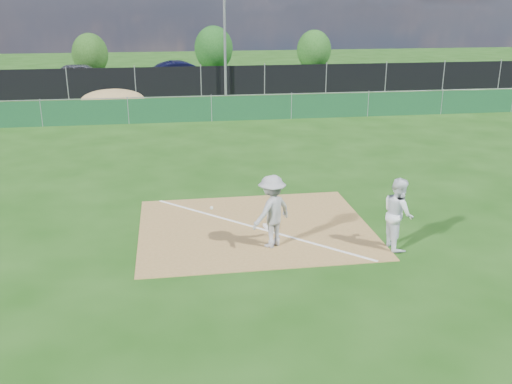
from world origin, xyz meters
TOP-DOWN VIEW (x-y plane):
  - ground at (0.00, 10.00)m, footprint 90.00×90.00m
  - infield_dirt at (0.00, 1.00)m, footprint 6.00×5.00m
  - foul_line at (0.00, 1.00)m, footprint 5.01×5.01m
  - green_fence at (0.00, 15.00)m, footprint 44.00×0.05m
  - dirt_mound at (-5.00, 18.50)m, footprint 3.38×2.60m
  - black_fence at (0.00, 23.00)m, footprint 46.00×0.04m
  - parking_lot at (0.00, 28.00)m, footprint 46.00×9.00m
  - light_pole at (1.50, 22.70)m, footprint 0.16×0.16m
  - first_base at (0.42, 0.91)m, footprint 0.38×0.38m
  - play_at_first at (0.23, -0.21)m, footprint 2.16×1.21m
  - runner at (3.20, -0.72)m, footprint 0.66×0.85m
  - car_left at (-7.77, 28.20)m, footprint 4.65×1.93m
  - car_mid at (-0.91, 27.77)m, footprint 5.20×2.59m
  - car_right at (4.00, 27.37)m, footprint 4.29×2.48m
  - tree_left at (-7.88, 33.91)m, footprint 2.75×2.75m
  - tree_mid at (1.82, 34.95)m, footprint 3.12×3.12m
  - tree_right at (10.07, 34.33)m, footprint 2.82×2.82m

SIDE VIEW (x-z plane):
  - ground at x=0.00m, z-range 0.00..0.00m
  - parking_lot at x=0.00m, z-range 0.00..0.01m
  - infield_dirt at x=0.00m, z-range 0.00..0.02m
  - foul_line at x=0.00m, z-range 0.02..0.03m
  - first_base at x=0.42m, z-range 0.02..0.09m
  - dirt_mound at x=-5.00m, z-range 0.00..1.17m
  - car_right at x=4.00m, z-range 0.01..1.18m
  - green_fence at x=0.00m, z-range 0.00..1.20m
  - car_left at x=-7.77m, z-range 0.01..1.59m
  - car_mid at x=-0.91m, z-range 0.01..1.65m
  - runner at x=3.20m, z-range 0.00..1.75m
  - black_fence at x=0.00m, z-range 0.00..1.80m
  - play_at_first at x=0.23m, z-range 0.02..1.80m
  - tree_left at x=-7.88m, z-range 0.05..3.31m
  - tree_right at x=10.07m, z-range 0.05..3.40m
  - tree_mid at x=1.82m, z-range 0.05..3.75m
  - light_pole at x=1.50m, z-range 0.00..8.00m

